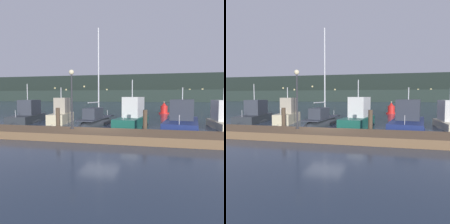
{
  "view_description": "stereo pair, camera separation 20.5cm",
  "coord_description": "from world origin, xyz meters",
  "views": [
    {
      "loc": [
        3.99,
        -13.91,
        2.47
      ],
      "look_at": [
        0.0,
        3.72,
        1.2
      ],
      "focal_mm": 35.0,
      "sensor_mm": 36.0,
      "label": 1
    },
    {
      "loc": [
        4.19,
        -13.86,
        2.47
      ],
      "look_at": [
        0.0,
        3.72,
        1.2
      ],
      "focal_mm": 35.0,
      "sensor_mm": 36.0,
      "label": 2
    }
  ],
  "objects": [
    {
      "name": "ground_plane",
      "position": [
        0.0,
        0.0,
        0.0
      ],
      "size": [
        400.0,
        400.0,
        0.0
      ],
      "primitive_type": "plane",
      "color": "#2D3D51"
    },
    {
      "name": "dock",
      "position": [
        0.0,
        -1.68,
        0.23
      ],
      "size": [
        27.85,
        2.8,
        0.45
      ],
      "primitive_type": "cube",
      "color": "brown",
      "rests_on": "ground"
    },
    {
      "name": "mooring_pile_1",
      "position": [
        -3.0,
        -0.03,
        0.85
      ],
      "size": [
        0.28,
        0.28,
        1.7
      ],
      "primitive_type": "cylinder",
      "color": "#4C3D2D",
      "rests_on": "ground"
    },
    {
      "name": "mooring_pile_2",
      "position": [
        3.0,
        -0.03,
        0.82
      ],
      "size": [
        0.28,
        0.28,
        1.64
      ],
      "primitive_type": "cylinder",
      "color": "#4C3D2D",
      "rests_on": "ground"
    },
    {
      "name": "motorboat_berth_1",
      "position": [
        -8.82,
        5.14,
        0.38
      ],
      "size": [
        3.11,
        6.2,
        4.3
      ],
      "color": "#2D3338",
      "rests_on": "ground"
    },
    {
      "name": "motorboat_berth_2",
      "position": [
        -5.29,
        5.22,
        0.51
      ],
      "size": [
        2.31,
        4.87,
        3.8
      ],
      "color": "beige",
      "rests_on": "ground"
    },
    {
      "name": "sailboat_berth_3",
      "position": [
        -1.55,
        4.34,
        0.15
      ],
      "size": [
        2.22,
        6.82,
        9.26
      ],
      "color": "#2D3338",
      "rests_on": "ground"
    },
    {
      "name": "motorboat_berth_4",
      "position": [
        1.68,
        3.8,
        0.52
      ],
      "size": [
        2.65,
        5.6,
        4.29
      ],
      "color": "#195647",
      "rests_on": "ground"
    },
    {
      "name": "motorboat_berth_5",
      "position": [
        5.55,
        3.48,
        0.38
      ],
      "size": [
        3.45,
        7.45,
        3.83
      ],
      "color": "navy",
      "rests_on": "ground"
    },
    {
      "name": "motorboat_berth_6",
      "position": [
        8.72,
        4.6,
        0.43
      ],
      "size": [
        1.87,
        5.14,
        3.63
      ],
      "color": "beige",
      "rests_on": "ground"
    },
    {
      "name": "channel_buoy",
      "position": [
        4.39,
        18.63,
        0.64
      ],
      "size": [
        1.49,
        1.49,
        1.78
      ],
      "color": "red",
      "rests_on": "ground"
    },
    {
      "name": "dock_lamppost",
      "position": [
        -1.48,
        -1.14,
        2.95
      ],
      "size": [
        0.32,
        0.32,
        3.7
      ],
      "color": "#2D2D33",
      "rests_on": "dock"
    },
    {
      "name": "hillside_backdrop",
      "position": [
        -2.4,
        106.37,
        6.51
      ],
      "size": [
        240.0,
        23.0,
        14.13
      ],
      "color": "#1E2823",
      "rests_on": "ground"
    }
  ]
}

